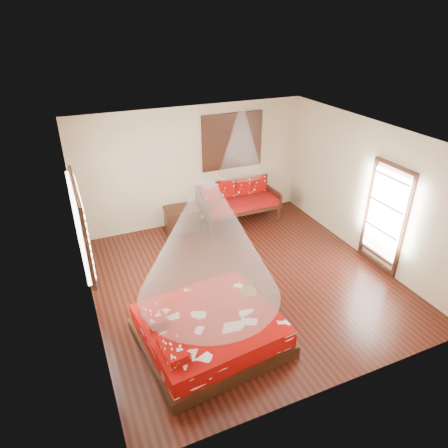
# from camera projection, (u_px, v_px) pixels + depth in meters

# --- Properties ---
(room) EXTENTS (5.54, 5.54, 2.84)m
(room) POSITION_uv_depth(u_px,v_px,m) (245.00, 215.00, 7.08)
(room) COLOR black
(room) RESTS_ON ground
(bed) EXTENTS (2.24, 2.07, 0.64)m
(bed) POSITION_uv_depth(u_px,v_px,m) (209.00, 330.00, 6.16)
(bed) COLOR black
(bed) RESTS_ON floor
(daybed) EXTENTS (1.94, 0.86, 0.98)m
(daybed) POSITION_uv_depth(u_px,v_px,m) (237.00, 200.00, 9.77)
(daybed) COLOR black
(daybed) RESTS_ON floor
(storage_chest) EXTENTS (0.86, 0.67, 0.54)m
(storage_chest) POSITION_uv_depth(u_px,v_px,m) (182.00, 218.00, 9.44)
(storage_chest) COLOR black
(storage_chest) RESTS_ON floor
(shutter_panel) EXTENTS (1.52, 0.06, 1.32)m
(shutter_panel) POSITION_uv_depth(u_px,v_px,m) (232.00, 141.00, 9.39)
(shutter_panel) COLOR black
(shutter_panel) RESTS_ON wall_back
(window_left) EXTENTS (0.10, 1.74, 1.34)m
(window_left) POSITION_uv_depth(u_px,v_px,m) (82.00, 224.00, 6.15)
(window_left) COLOR black
(window_left) RESTS_ON wall_left
(glazed_door) EXTENTS (0.08, 1.02, 2.16)m
(glazed_door) POSITION_uv_depth(u_px,v_px,m) (385.00, 218.00, 7.70)
(glazed_door) COLOR black
(glazed_door) RESTS_ON floor
(wine_tray) EXTENTS (0.29, 0.29, 0.23)m
(wine_tray) POSITION_uv_depth(u_px,v_px,m) (248.00, 290.00, 6.55)
(wine_tray) COLOR brown
(wine_tray) RESTS_ON bed
(mosquito_net_main) EXTENTS (2.08, 2.08, 1.80)m
(mosquito_net_main) POSITION_uv_depth(u_px,v_px,m) (208.00, 241.00, 5.41)
(mosquito_net_main) COLOR white
(mosquito_net_main) RESTS_ON ceiling
(mosquito_net_daybed) EXTENTS (1.03, 1.03, 1.50)m
(mosquito_net_daybed) POSITION_uv_depth(u_px,v_px,m) (241.00, 142.00, 8.96)
(mosquito_net_daybed) COLOR white
(mosquito_net_daybed) RESTS_ON ceiling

